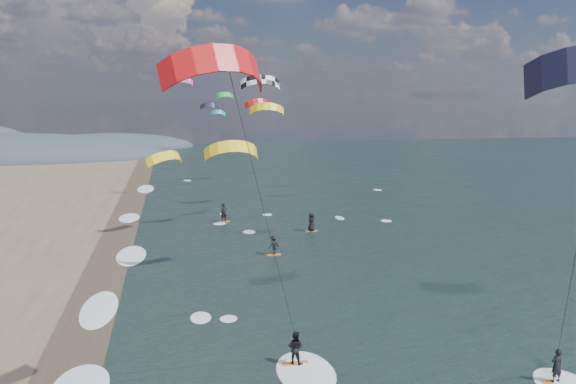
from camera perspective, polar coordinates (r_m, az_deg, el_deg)
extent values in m
cube|color=#382D23|center=(30.33, -20.68, -14.52)|extent=(3.00, 240.00, 0.00)
ellipsoid|color=#3D4756|center=(122.48, -27.24, 2.99)|extent=(64.00, 24.00, 10.00)
ellipsoid|color=#3D4756|center=(138.69, -17.85, 4.27)|extent=(40.00, 18.00, 7.00)
cube|color=orange|center=(27.88, 25.51, -17.03)|extent=(1.21, 0.36, 0.05)
imported|color=black|center=(27.56, 25.63, -15.60)|extent=(0.58, 0.41, 1.49)
cube|color=orange|center=(26.89, 0.74, -17.04)|extent=(1.21, 0.37, 0.06)
imported|color=black|center=(26.54, 0.74, -15.51)|extent=(0.94, 0.90, 1.53)
ellipsoid|color=white|center=(26.27, 1.80, -17.80)|extent=(2.60, 4.20, 0.12)
cylinder|color=black|center=(21.29, -2.09, -3.44)|extent=(0.02, 0.02, 13.86)
cube|color=orange|center=(43.64, -1.45, -6.38)|extent=(1.10, 0.35, 0.05)
imported|color=black|center=(43.43, -1.46, -5.40)|extent=(1.11, 0.92, 1.50)
cube|color=orange|center=(51.11, 2.37, -3.97)|extent=(1.10, 0.35, 0.05)
imported|color=black|center=(50.92, 2.38, -3.03)|extent=(0.75, 0.94, 1.68)
cube|color=orange|center=(55.16, -6.51, -3.00)|extent=(1.10, 0.35, 0.05)
imported|color=black|center=(54.97, -6.53, -2.07)|extent=(0.72, 0.55, 1.79)
ellipsoid|color=white|center=(34.75, -17.42, -11.18)|extent=(2.40, 5.40, 0.11)
ellipsoid|color=white|center=(45.17, -16.07, -6.24)|extent=(2.40, 5.40, 0.11)
ellipsoid|color=white|center=(58.74, -15.07, -2.52)|extent=(2.40, 5.40, 0.11)
ellipsoid|color=white|center=(76.41, -14.32, 0.30)|extent=(2.40, 5.40, 0.11)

